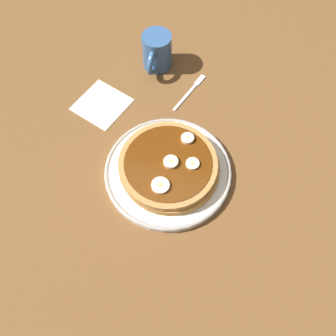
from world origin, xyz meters
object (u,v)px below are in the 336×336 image
at_px(pancake_stack, 170,167).
at_px(banana_slice_3, 192,164).
at_px(plate, 168,171).
at_px(banana_slice_1, 161,186).
at_px(banana_slice_0, 171,161).
at_px(coffee_mug, 157,51).
at_px(fork, 191,90).
at_px(banana_slice_2, 187,138).
at_px(napkin, 102,104).

bearing_deg(pancake_stack, banana_slice_3, 100.36).
distance_m(plate, banana_slice_1, 0.07).
height_order(plate, banana_slice_0, banana_slice_0).
bearing_deg(banana_slice_3, banana_slice_1, -35.85).
height_order(banana_slice_1, banana_slice_3, same).
distance_m(coffee_mug, fork, 0.12).
bearing_deg(fork, banana_slice_2, 10.44).
bearing_deg(banana_slice_3, plate, -80.05).
height_order(coffee_mug, fork, coffee_mug).
bearing_deg(fork, banana_slice_3, 13.89).
relative_size(banana_slice_2, napkin, 0.25).
bearing_deg(napkin, fork, 116.85).
bearing_deg(napkin, banana_slice_2, 72.49).
height_order(pancake_stack, napkin, pancake_stack).
bearing_deg(banana_slice_2, napkin, -107.51).
bearing_deg(plate, napkin, -124.08).
height_order(plate, pancake_stack, pancake_stack).
xyz_separation_m(banana_slice_0, banana_slice_2, (-0.06, 0.02, -0.00)).
xyz_separation_m(coffee_mug, fork, (0.06, 0.10, -0.04)).
xyz_separation_m(pancake_stack, banana_slice_1, (0.06, -0.00, 0.02)).
bearing_deg(banana_slice_1, plate, -177.67).
height_order(banana_slice_1, napkin, banana_slice_1).
relative_size(banana_slice_2, coffee_mug, 0.26).
distance_m(pancake_stack, coffee_mug, 0.31).
distance_m(banana_slice_0, banana_slice_1, 0.06).
bearing_deg(banana_slice_2, banana_slice_0, -16.88).
relative_size(pancake_stack, napkin, 1.88).
xyz_separation_m(coffee_mug, napkin, (0.15, -0.09, -0.04)).
xyz_separation_m(banana_slice_0, banana_slice_1, (0.06, -0.00, -0.00)).
relative_size(pancake_stack, fork, 1.65).
relative_size(plate, napkin, 2.43).
xyz_separation_m(banana_slice_0, fork, (-0.23, -0.01, -0.05)).
height_order(banana_slice_1, fork, banana_slice_1).
bearing_deg(banana_slice_1, fork, -178.22).
bearing_deg(plate, banana_slice_2, 159.29).
distance_m(banana_slice_3, coffee_mug, 0.32).
bearing_deg(coffee_mug, banana_slice_1, 17.84).
relative_size(pancake_stack, banana_slice_0, 6.96).
bearing_deg(banana_slice_2, banana_slice_1, -10.41).
distance_m(pancake_stack, banana_slice_0, 0.02).
height_order(plate, banana_slice_2, banana_slice_2).
distance_m(napkin, fork, 0.22).
xyz_separation_m(banana_slice_2, coffee_mug, (-0.22, -0.13, -0.00)).
height_order(pancake_stack, banana_slice_1, banana_slice_1).
bearing_deg(banana_slice_2, pancake_stack, -18.19).
bearing_deg(fork, napkin, -63.15).
height_order(plate, banana_slice_3, banana_slice_3).
bearing_deg(fork, coffee_mug, -119.14).
relative_size(banana_slice_0, banana_slice_2, 1.10).
bearing_deg(banana_slice_0, plate, -60.90).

